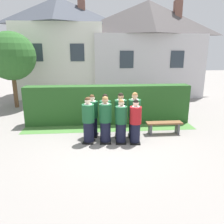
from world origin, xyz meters
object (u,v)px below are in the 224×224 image
object	(u,v)px
student_rear_row_1	(105,117)
wooden_bench	(164,125)
student_front_row_2	(121,122)
student_front_row_1	(105,121)
student_rear_row_2	(121,116)
student_rear_row_0	(92,117)
student_in_red_blazer	(135,123)
student_front_row_0	(88,121)
student_rear_row_3	(134,116)

from	to	relation	value
student_rear_row_1	wooden_bench	world-z (taller)	student_rear_row_1
student_front_row_2	student_front_row_1	bearing A→B (deg)	171.70
student_front_row_2	student_rear_row_1	world-z (taller)	student_rear_row_1
student_rear_row_2	wooden_bench	xyz separation A→B (m)	(1.75, 0.17, -0.46)
student_front_row_2	student_rear_row_0	world-z (taller)	student_rear_row_0
student_rear_row_0	student_rear_row_2	bearing A→B (deg)	-9.19
student_in_red_blazer	student_rear_row_2	xyz separation A→B (m)	(-0.44, 0.63, 0.06)
student_rear_row_1	student_rear_row_2	world-z (taller)	student_rear_row_2
student_front_row_1	student_rear_row_2	distance (m)	0.77
student_front_row_0	student_rear_row_0	world-z (taller)	student_front_row_0
student_front_row_0	student_front_row_1	size ratio (longest dim) A/B	0.99
student_front_row_2	student_rear_row_0	size ratio (longest dim) A/B	0.97
student_front_row_1	student_in_red_blazer	distance (m)	1.05
student_front_row_0	wooden_bench	distance (m)	3.03
student_rear_row_0	student_front_row_0	bearing A→B (deg)	-103.24
student_rear_row_1	student_rear_row_2	distance (m)	0.58
student_front_row_0	student_in_red_blazer	world-z (taller)	student_front_row_0
student_front_row_0	student_rear_row_2	bearing A→B (deg)	19.98
student_front_row_2	student_rear_row_3	distance (m)	0.77
student_front_row_0	student_rear_row_0	xyz separation A→B (m)	(0.14, 0.60, -0.02)
student_rear_row_0	student_rear_row_3	bearing A→B (deg)	-7.73
student_front_row_0	student_rear_row_2	world-z (taller)	student_rear_row_2
student_front_row_2	student_rear_row_1	distance (m)	0.84
student_rear_row_1	student_front_row_2	bearing A→B (deg)	-52.09
student_front_row_2	student_rear_row_1	xyz separation A→B (m)	(-0.52, 0.66, 0.03)
student_rear_row_2	student_rear_row_3	distance (m)	0.51
student_rear_row_2	student_rear_row_3	xyz separation A→B (m)	(0.51, -0.04, 0.01)
student_front_row_2	student_in_red_blazer	distance (m)	0.50
student_front_row_1	student_rear_row_3	distance (m)	1.19
student_in_red_blazer	student_rear_row_3	world-z (taller)	student_rear_row_3
student_front_row_0	student_front_row_2	bearing A→B (deg)	-6.61
student_front_row_0	student_rear_row_0	size ratio (longest dim) A/B	1.02
student_in_red_blazer	student_rear_row_1	bearing A→B (deg)	144.30
student_in_red_blazer	student_rear_row_3	size ratio (longest dim) A/B	0.92
student_in_red_blazer	wooden_bench	distance (m)	1.58
student_front_row_0	student_in_red_blazer	xyz separation A→B (m)	(1.64, -0.20, -0.04)
student_rear_row_3	wooden_bench	world-z (taller)	student_rear_row_3
student_front_row_0	student_front_row_2	world-z (taller)	student_front_row_0
student_front_row_1	student_front_row_2	distance (m)	0.55
student_in_red_blazer	student_front_row_1	bearing A→B (deg)	172.21
student_rear_row_0	student_rear_row_1	xyz separation A→B (m)	(0.48, -0.07, 0.01)
student_rear_row_3	student_rear_row_2	bearing A→B (deg)	175.28
student_front_row_0	student_in_red_blazer	distance (m)	1.65
student_front_row_0	student_rear_row_3	world-z (taller)	student_rear_row_3
student_front_row_0	student_front_row_1	distance (m)	0.60
student_rear_row_1	student_rear_row_3	distance (m)	1.09
student_rear_row_1	student_rear_row_3	xyz separation A→B (m)	(1.08, -0.14, 0.04)
student_rear_row_3	student_front_row_1	bearing A→B (deg)	-158.14
student_rear_row_0	student_rear_row_2	world-z (taller)	student_rear_row_2
student_rear_row_0	wooden_bench	bearing A→B (deg)	0.06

